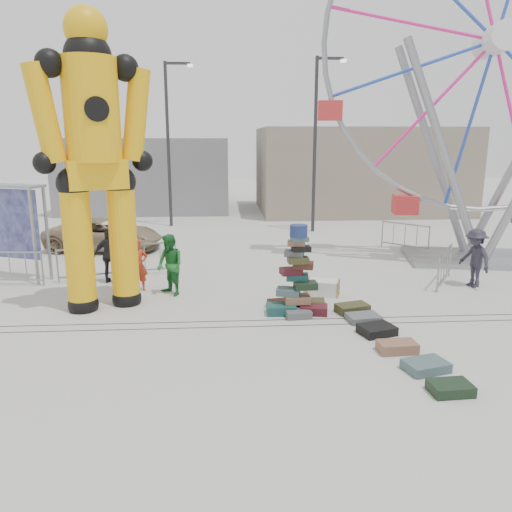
{
  "coord_description": "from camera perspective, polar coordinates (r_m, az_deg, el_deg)",
  "views": [
    {
      "loc": [
        -1.34,
        -10.6,
        4.39
      ],
      "look_at": [
        -0.48,
        2.19,
        1.36
      ],
      "focal_mm": 35.0,
      "sensor_mm": 36.0,
      "label": 1
    }
  ],
  "objects": [
    {
      "name": "ground",
      "position": [
        11.55,
        3.16,
        -9.06
      ],
      "size": [
        90.0,
        90.0,
        0.0
      ],
      "primitive_type": "plane",
      "color": "#9E9E99",
      "rests_on": "ground"
    },
    {
      "name": "track_line_near",
      "position": [
        12.1,
        2.82,
        -7.97
      ],
      "size": [
        40.0,
        0.04,
        0.01
      ],
      "primitive_type": "cube",
      "color": "#47443F",
      "rests_on": "ground"
    },
    {
      "name": "track_line_far",
      "position": [
        12.47,
        2.6,
        -7.3
      ],
      "size": [
        40.0,
        0.04,
        0.01
      ],
      "primitive_type": "cube",
      "color": "#47443F",
      "rests_on": "ground"
    },
    {
      "name": "building_right",
      "position": [
        31.77,
        11.55,
        9.63
      ],
      "size": [
        12.0,
        8.0,
        5.0
      ],
      "primitive_type": "cube",
      "color": "gray",
      "rests_on": "ground"
    },
    {
      "name": "building_left",
      "position": [
        33.0,
        -12.11,
        9.21
      ],
      "size": [
        10.0,
        8.0,
        4.4
      ],
      "primitive_type": "cube",
      "color": "gray",
      "rests_on": "ground"
    },
    {
      "name": "lamp_post_right",
      "position": [
        24.01,
        6.99,
        13.42
      ],
      "size": [
        1.41,
        0.25,
        8.0
      ],
      "color": "#2D2D30",
      "rests_on": "ground"
    },
    {
      "name": "lamp_post_left",
      "position": [
        25.73,
        -9.83,
        13.32
      ],
      "size": [
        1.41,
        0.25,
        8.0
      ],
      "color": "#2D2D30",
      "rests_on": "ground"
    },
    {
      "name": "suitcase_tower",
      "position": [
        12.92,
        4.7,
        -3.63
      ],
      "size": [
        1.61,
        1.43,
        2.29
      ],
      "rotation": [
        0.0,
        0.0,
        -0.07
      ],
      "color": "#194B48",
      "rests_on": "ground"
    },
    {
      "name": "crash_test_dummy",
      "position": [
        13.29,
        -17.95,
        11.16
      ],
      "size": [
        2.98,
        1.7,
        7.66
      ],
      "rotation": [
        0.0,
        0.0,
        0.41
      ],
      "color": "black",
      "rests_on": "ground"
    },
    {
      "name": "ferris_wheel",
      "position": [
        19.69,
        25.39,
        18.54
      ],
      "size": [
        11.42,
        3.62,
        13.41
      ],
      "rotation": [
        0.0,
        0.0,
        -0.17
      ],
      "color": "gray",
      "rests_on": "ground"
    },
    {
      "name": "steamer_trunk",
      "position": [
        14.47,
        7.67,
        -3.6
      ],
      "size": [
        1.03,
        0.79,
        0.42
      ],
      "primitive_type": "cube",
      "rotation": [
        0.0,
        0.0,
        -0.32
      ],
      "color": "silver",
      "rests_on": "ground"
    },
    {
      "name": "row_case_0",
      "position": [
        13.19,
        10.95,
        -5.89
      ],
      "size": [
        0.93,
        0.69,
        0.22
      ],
      "primitive_type": "cube",
      "rotation": [
        0.0,
        0.0,
        0.27
      ],
      "color": "#3C3C1E",
      "rests_on": "ground"
    },
    {
      "name": "row_case_1",
      "position": [
        12.64,
        12.16,
        -6.93
      ],
      "size": [
        0.85,
        0.68,
        0.17
      ],
      "primitive_type": "cube",
      "rotation": [
        0.0,
        0.0,
        0.14
      ],
      "color": "#585B5F",
      "rests_on": "ground"
    },
    {
      "name": "row_case_2",
      "position": [
        11.91,
        13.65,
        -8.2
      ],
      "size": [
        0.92,
        0.81,
        0.21
      ],
      "primitive_type": "cube",
      "rotation": [
        0.0,
        0.0,
        0.3
      ],
      "color": "black",
      "rests_on": "ground"
    },
    {
      "name": "row_case_3",
      "position": [
        11.08,
        15.84,
        -9.97
      ],
      "size": [
        0.83,
        0.51,
        0.22
      ],
      "primitive_type": "cube",
      "rotation": [
        0.0,
        0.0,
        0.06
      ],
      "color": "#8A5E46",
      "rests_on": "ground"
    },
    {
      "name": "row_case_4",
      "position": [
        10.42,
        18.83,
        -11.8
      ],
      "size": [
        0.94,
        0.76,
        0.19
      ],
      "primitive_type": "cube",
      "rotation": [
        0.0,
        0.0,
        0.27
      ],
      "color": "#465F64",
      "rests_on": "ground"
    },
    {
      "name": "row_case_5",
      "position": [
        9.72,
        21.34,
        -13.88
      ],
      "size": [
        0.76,
        0.54,
        0.2
      ],
      "primitive_type": "cube",
      "rotation": [
        0.0,
        0.0,
        0.06
      ],
      "color": "black",
      "rests_on": "ground"
    },
    {
      "name": "barricade_dummy_a",
      "position": [
        16.9,
        -26.31,
        -1.24
      ],
      "size": [
        2.0,
        0.3,
        1.1
      ],
      "primitive_type": null,
      "rotation": [
        0.0,
        0.0,
        -0.1
      ],
      "color": "gray",
      "rests_on": "ground"
    },
    {
      "name": "barricade_dummy_b",
      "position": [
        16.56,
        -18.29,
        -0.8
      ],
      "size": [
        1.93,
        0.74,
        1.1
      ],
      "primitive_type": null,
      "rotation": [
        0.0,
        0.0,
        0.33
      ],
      "color": "gray",
      "rests_on": "ground"
    },
    {
      "name": "barricade_dummy_c",
      "position": [
        16.68,
        -12.59,
        -0.34
      ],
      "size": [
        1.97,
        0.53,
        1.1
      ],
      "primitive_type": null,
      "rotation": [
        0.0,
        0.0,
        0.22
      ],
      "color": "gray",
      "rests_on": "ground"
    },
    {
      "name": "barricade_wheel_front",
      "position": [
        16.37,
        20.74,
        -1.15
      ],
      "size": [
        1.2,
        1.71,
        1.1
      ],
      "primitive_type": null,
      "rotation": [
        0.0,
        0.0,
        0.98
      ],
      "color": "gray",
      "rests_on": "ground"
    },
    {
      "name": "barricade_wheel_back",
      "position": [
        20.94,
        16.65,
        2.17
      ],
      "size": [
        1.46,
        1.5,
        1.1
      ],
      "primitive_type": null,
      "rotation": [
        0.0,
        0.0,
        -0.8
      ],
      "color": "gray",
      "rests_on": "ground"
    },
    {
      "name": "pedestrian_red",
      "position": [
        15.01,
        -13.3,
        -1.04
      ],
      "size": [
        0.61,
        0.46,
        1.53
      ],
      "primitive_type": "imported",
      "rotation": [
        0.0,
        0.0,
        0.17
      ],
      "color": "#B23019",
      "rests_on": "ground"
    },
    {
      "name": "pedestrian_green",
      "position": [
        14.38,
        -9.8,
        -1.03
      ],
      "size": [
        1.06,
        1.08,
        1.76
      ],
      "primitive_type": "imported",
      "rotation": [
        0.0,
        0.0,
        -0.88
      ],
      "color": "#196625",
      "rests_on": "ground"
    },
    {
      "name": "pedestrian_black",
      "position": [
        16.05,
        -16.31,
        0.06
      ],
      "size": [
        1.04,
        0.49,
        1.72
      ],
      "primitive_type": "imported",
      "rotation": [
        0.0,
        0.0,
        3.07
      ],
      "color": "black",
      "rests_on": "ground"
    },
    {
      "name": "pedestrian_grey",
      "position": [
        16.36,
        23.73,
        -0.21
      ],
      "size": [
        0.94,
        1.28,
        1.77
      ],
      "primitive_type": "imported",
      "rotation": [
        0.0,
        0.0,
        -1.3
      ],
      "color": "#24222E",
      "rests_on": "ground"
    },
    {
      "name": "parked_suv",
      "position": [
        20.88,
        -16.99,
        2.36
      ],
      "size": [
        4.87,
        2.9,
        1.27
      ],
      "primitive_type": "imported",
      "rotation": [
        0.0,
        0.0,
        1.39
      ],
      "color": "#8C795A",
      "rests_on": "ground"
    }
  ]
}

